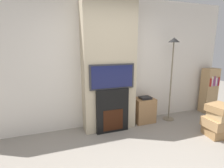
{
  "coord_description": "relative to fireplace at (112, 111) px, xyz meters",
  "views": [
    {
      "loc": [
        -1.12,
        -1.51,
        1.71
      ],
      "look_at": [
        0.0,
        1.61,
        0.99
      ],
      "focal_mm": 28.0,
      "sensor_mm": 36.0,
      "label": 1
    }
  ],
  "objects": [
    {
      "name": "wall_back",
      "position": [
        0.0,
        0.42,
        0.91
      ],
      "size": [
        6.0,
        0.06,
        2.7
      ],
      "color": "silver",
      "rests_on": "ground_plane"
    },
    {
      "name": "chimney_breast",
      "position": [
        0.0,
        0.2,
        0.91
      ],
      "size": [
        1.06,
        0.39,
        2.7
      ],
      "color": "#BCAD8E",
      "rests_on": "ground_plane"
    },
    {
      "name": "fireplace",
      "position": [
        0.0,
        0.0,
        0.0
      ],
      "size": [
        0.66,
        0.15,
        0.89
      ],
      "color": "black",
      "rests_on": "ground_plane"
    },
    {
      "name": "television",
      "position": [
        0.0,
        -0.0,
        0.69
      ],
      "size": [
        0.9,
        0.07,
        0.49
      ],
      "color": "#2D2D33",
      "rests_on": "fireplace"
    },
    {
      "name": "floor_lamp",
      "position": [
        1.46,
        0.1,
        0.94
      ],
      "size": [
        0.25,
        0.25,
        1.89
      ],
      "color": "#726651",
      "rests_on": "ground_plane"
    },
    {
      "name": "box_stack",
      "position": [
        1.86,
        -0.88,
        -0.14
      ],
      "size": [
        0.54,
        0.44,
        0.63
      ],
      "color": "#A37A4C",
      "rests_on": "ground_plane"
    },
    {
      "name": "media_stand",
      "position": [
        0.84,
        0.19,
        -0.16
      ],
      "size": [
        0.45,
        0.35,
        0.61
      ],
      "color": "#997047",
      "rests_on": "ground_plane"
    },
    {
      "name": "bookshelf",
      "position": [
        2.76,
        0.19,
        0.14
      ],
      "size": [
        0.37,
        0.28,
        1.16
      ],
      "color": "tan",
      "rests_on": "ground_plane"
    }
  ]
}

